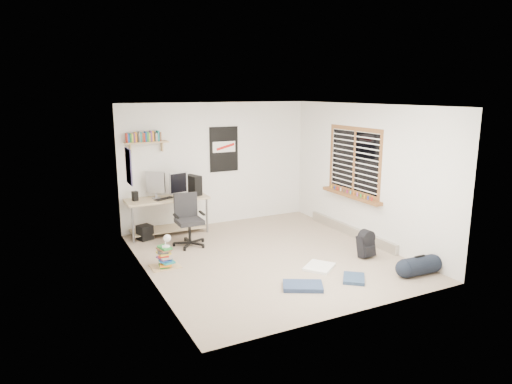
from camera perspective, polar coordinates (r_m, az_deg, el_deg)
name	(u,v)px	position (r m, az deg, el deg)	size (l,w,h in m)	color
floor	(268,256)	(7.75, 1.55, -8.06)	(4.00, 4.50, 0.01)	gray
ceiling	(269,105)	(7.26, 1.66, 10.84)	(4.00, 4.50, 0.01)	white
back_wall	(217,164)	(9.42, -4.90, 3.50)	(4.00, 0.01, 2.50)	silver
left_wall	(145,196)	(6.71, -13.67, -0.46)	(0.01, 4.50, 2.50)	silver
right_wall	(366,174)	(8.52, 13.59, 2.24)	(0.01, 4.50, 2.50)	silver
desk	(167,215)	(9.01, -11.05, -2.87)	(1.55, 0.68, 0.71)	#CBB98D
monitor_left	(156,189)	(8.83, -12.41, 0.40)	(0.37, 0.09, 0.40)	#ADAEB2
monitor_right	(179,190)	(8.66, -9.63, 0.30)	(0.37, 0.09, 0.41)	#A0A1A5
pc_tower	(193,185)	(9.03, -7.94, 0.83)	(0.18, 0.38, 0.40)	black
keyboard	(164,199)	(8.81, -11.41, -0.86)	(0.41, 0.14, 0.02)	black
speaker_left	(135,196)	(8.77, -14.89, -0.53)	(0.10, 0.10, 0.19)	black
speaker_right	(182,194)	(8.84, -9.19, -0.20)	(0.09, 0.09, 0.18)	black
office_chair	(189,219)	(8.20, -8.34, -3.38)	(0.61, 0.61, 0.94)	black
wall_shelf	(147,142)	(8.81, -13.52, 6.06)	(0.80, 0.22, 0.24)	tan
poster_back_wall	(224,149)	(9.41, -4.03, 5.35)	(0.62, 0.03, 0.92)	black
poster_left_wall	(129,166)	(7.82, -15.64, 3.10)	(0.02, 0.42, 0.60)	navy
window	(354,161)	(8.68, 12.10, 3.84)	(0.10, 1.50, 1.26)	brown
baseboard_heater	(351,231)	(8.98, 11.74, -4.77)	(0.08, 2.50, 0.18)	#B7B2A8
backpack	(366,246)	(7.84, 13.58, -6.57)	(0.27, 0.22, 0.36)	black
duffel_bag	(419,266)	(7.38, 19.71, -8.69)	(0.28, 0.28, 0.55)	black
tshirt	(319,267)	(7.31, 7.90, -9.25)	(0.47, 0.40, 0.04)	white
jeans_a	(303,286)	(6.59, 5.87, -11.61)	(0.55, 0.35, 0.06)	navy
jeans_b	(354,278)	(6.96, 12.14, -10.52)	(0.41, 0.30, 0.05)	navy
book_stack	(165,258)	(7.39, -11.32, -8.06)	(0.43, 0.35, 0.29)	olive
desk_lamp	(166,244)	(7.30, -11.20, -6.40)	(0.13, 0.21, 0.21)	white
subwoofer	(145,232)	(8.78, -13.73, -4.92)	(0.24, 0.24, 0.27)	black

